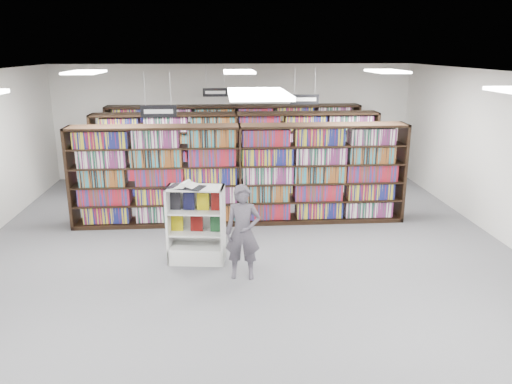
{
  "coord_description": "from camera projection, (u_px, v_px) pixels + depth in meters",
  "views": [
    {
      "loc": [
        -0.39,
        -8.16,
        3.61
      ],
      "look_at": [
        0.23,
        0.5,
        1.1
      ],
      "focal_mm": 35.0,
      "sensor_mm": 36.0,
      "label": 1
    }
  ],
  "objects": [
    {
      "name": "floor",
      "position": [
        245.0,
        259.0,
        8.85
      ],
      "size": [
        12.0,
        12.0,
        0.0
      ],
      "primitive_type": "plane",
      "color": "#4B4B50",
      "rests_on": "ground"
    },
    {
      "name": "ceiling",
      "position": [
        244.0,
        75.0,
        7.96
      ],
      "size": [
        10.0,
        12.0,
        0.1
      ],
      "primitive_type": "cube",
      "color": "white",
      "rests_on": "wall_back"
    },
    {
      "name": "wall_back",
      "position": [
        234.0,
        122.0,
        14.16
      ],
      "size": [
        10.0,
        0.1,
        3.2
      ],
      "primitive_type": "cube",
      "color": "silver",
      "rests_on": "ground"
    },
    {
      "name": "bookshelf_row_near",
      "position": [
        240.0,
        175.0,
        10.48
      ],
      "size": [
        7.0,
        0.6,
        2.1
      ],
      "color": "black",
      "rests_on": "floor"
    },
    {
      "name": "bookshelf_row_mid",
      "position": [
        237.0,
        155.0,
        12.39
      ],
      "size": [
        7.0,
        0.6,
        2.1
      ],
      "color": "black",
      "rests_on": "floor"
    },
    {
      "name": "bookshelf_row_far",
      "position": [
        235.0,
        143.0,
        14.02
      ],
      "size": [
        7.0,
        0.6,
        2.1
      ],
      "color": "black",
      "rests_on": "floor"
    },
    {
      "name": "aisle_sign_left",
      "position": [
        158.0,
        110.0,
        9.0
      ],
      "size": [
        0.65,
        0.02,
        0.8
      ],
      "color": "#B2B2B7",
      "rests_on": "ceiling"
    },
    {
      "name": "aisle_sign_right",
      "position": [
        305.0,
        98.0,
        11.13
      ],
      "size": [
        0.65,
        0.02,
        0.8
      ],
      "color": "#B2B2B7",
      "rests_on": "ceiling"
    },
    {
      "name": "aisle_sign_center",
      "position": [
        215.0,
        92.0,
        12.91
      ],
      "size": [
        0.65,
        0.02,
        0.8
      ],
      "color": "#B2B2B7",
      "rests_on": "ceiling"
    },
    {
      "name": "troffer_front_center",
      "position": [
        258.0,
        94.0,
        5.1
      ],
      "size": [
        0.6,
        1.2,
        0.04
      ],
      "primitive_type": "cube",
      "color": "white",
      "rests_on": "ceiling"
    },
    {
      "name": "troffer_back_left",
      "position": [
        85.0,
        72.0,
        9.68
      ],
      "size": [
        0.6,
        1.2,
        0.04
      ],
      "primitive_type": "cube",
      "color": "white",
      "rests_on": "ceiling"
    },
    {
      "name": "troffer_back_center",
      "position": [
        239.0,
        72.0,
        9.89
      ],
      "size": [
        0.6,
        1.2,
        0.04
      ],
      "primitive_type": "cube",
      "color": "white",
      "rests_on": "ceiling"
    },
    {
      "name": "troffer_back_right",
      "position": [
        387.0,
        71.0,
        10.1
      ],
      "size": [
        0.6,
        1.2,
        0.04
      ],
      "primitive_type": "cube",
      "color": "white",
      "rests_on": "ceiling"
    },
    {
      "name": "endcap_display",
      "position": [
        197.0,
        236.0,
        8.7
      ],
      "size": [
        1.02,
        0.6,
        1.36
      ],
      "rotation": [
        0.0,
        0.0,
        -0.12
      ],
      "color": "silver",
      "rests_on": "floor"
    },
    {
      "name": "open_book",
      "position": [
        186.0,
        186.0,
        8.36
      ],
      "size": [
        0.68,
        0.53,
        0.13
      ],
      "rotation": [
        0.0,
        0.0,
        -0.37
      ],
      "color": "black",
      "rests_on": "endcap_display"
    },
    {
      "name": "shopper",
      "position": [
        243.0,
        232.0,
        7.96
      ],
      "size": [
        0.6,
        0.43,
        1.56
      ],
      "primitive_type": "imported",
      "rotation": [
        0.0,
        0.0,
        -0.11
      ],
      "color": "#48444D",
      "rests_on": "floor"
    }
  ]
}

